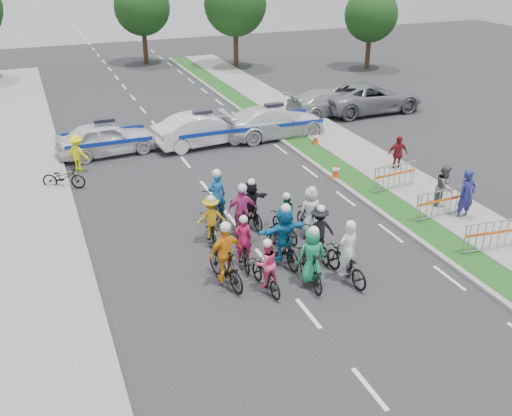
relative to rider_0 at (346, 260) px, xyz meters
name	(u,v)px	position (x,y,z in m)	size (l,w,h in m)	color
ground	(308,313)	(-1.74, -1.09, -0.64)	(90.00, 90.00, 0.00)	#28282B
curb_right	(371,206)	(3.36, 3.91, -0.58)	(0.20, 60.00, 0.12)	gray
grass_strip	(387,203)	(4.06, 3.91, -0.59)	(1.20, 60.00, 0.11)	#1C4817
sidewalk_right	(427,195)	(5.86, 3.91, -0.58)	(2.40, 60.00, 0.13)	gray
sidewalk_left	(38,268)	(-8.24, 3.91, -0.58)	(3.00, 60.00, 0.13)	gray
rider_0	(346,260)	(0.00, 0.00, 0.00)	(0.84, 1.97, 1.95)	black
rider_1	(311,262)	(-1.07, 0.14, 0.10)	(0.85, 1.86, 1.91)	black
rider_2	(266,271)	(-2.35, 0.36, -0.02)	(0.74, 1.67, 1.66)	black
rider_3	(225,261)	(-3.29, 1.06, 0.13)	(1.08, 2.00, 2.04)	black
rider_4	(318,236)	(-0.13, 1.48, 0.06)	(1.04, 1.80, 1.80)	black
rider_5	(284,238)	(-1.27, 1.51, 0.20)	(1.64, 1.95, 2.02)	black
rider_6	(243,248)	(-2.47, 1.86, -0.07)	(0.83, 1.75, 1.71)	black
rider_7	(310,217)	(0.23, 2.76, 0.07)	(0.78, 1.75, 1.83)	black
rider_8	(285,221)	(-0.60, 2.92, -0.01)	(0.74, 1.69, 1.68)	black
rider_9	(242,218)	(-1.90, 3.45, 0.12)	(1.04, 1.94, 1.99)	black
rider_10	(211,224)	(-2.91, 3.55, 0.03)	(1.02, 1.76, 1.72)	black
rider_11	(251,206)	(-1.30, 4.17, 0.11)	(1.46, 1.74, 1.78)	black
rider_12	(217,206)	(-2.30, 4.79, 0.03)	(0.70, 2.01, 2.05)	black
police_car_0	(106,138)	(-4.74, 13.27, 0.11)	(1.78, 4.43, 1.51)	silver
police_car_1	(203,130)	(-0.31, 12.83, 0.13)	(1.63, 4.66, 1.54)	silver
police_car_2	(274,122)	(3.32, 12.78, 0.12)	(2.13, 5.24, 1.52)	silver
civilian_sedan	(327,102)	(7.62, 15.20, 0.05)	(1.93, 4.74, 1.38)	#A6A6AA
civilian_suv	(371,97)	(10.17, 14.82, 0.18)	(2.73, 5.92, 1.64)	gray
spectator_0	(466,195)	(5.80, 1.84, 0.28)	(0.68, 0.44, 1.86)	navy
spectator_1	(444,187)	(5.69, 2.86, 0.20)	(0.82, 0.64, 1.68)	#56555A
spectator_2	(398,154)	(6.26, 6.57, 0.14)	(0.91, 0.38, 1.56)	maroon
marshal_hiviz	(78,153)	(-6.17, 11.69, 0.13)	(1.00, 0.58, 1.55)	#FDFF0D
barrier_0	(491,237)	(4.96, -0.37, -0.08)	(2.00, 0.50, 1.12)	#A5A8AD
barrier_1	(439,205)	(4.96, 2.18, -0.08)	(2.00, 0.50, 1.12)	#A5A8AD
barrier_2	(395,178)	(4.96, 4.84, -0.08)	(2.00, 0.50, 1.12)	#A5A8AD
cone_0	(336,172)	(3.43, 6.71, -0.30)	(0.40, 0.40, 0.70)	#F24C0C
cone_1	(316,139)	(4.59, 10.73, -0.30)	(0.40, 0.40, 0.70)	#F24C0C
parked_bike	(64,177)	(-6.93, 9.97, -0.20)	(0.59, 1.70, 0.89)	black
tree_1	(235,4)	(7.26, 28.91, 3.89)	(4.55, 4.55, 6.82)	#382619
tree_2	(371,15)	(16.26, 24.91, 3.19)	(3.85, 3.85, 5.77)	#382619
tree_4	(142,7)	(1.26, 32.91, 3.54)	(4.20, 4.20, 6.30)	#382619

